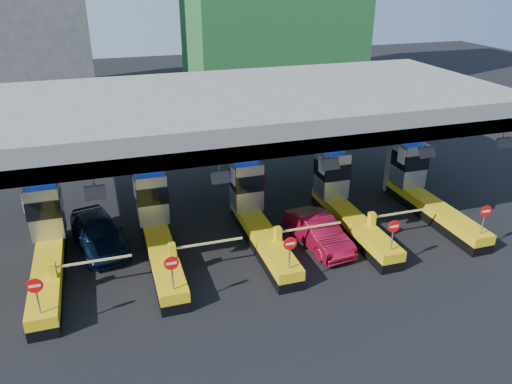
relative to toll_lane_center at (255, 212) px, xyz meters
name	(u,v)px	position (x,y,z in m)	size (l,w,h in m)	color
ground	(257,238)	(0.00, -0.28, -1.40)	(120.00, 120.00, 0.00)	black
toll_canopy	(240,109)	(0.00, 2.59, 4.74)	(28.00, 12.09, 7.00)	slate
toll_lane_far_left	(47,242)	(-10.00, 0.00, 0.00)	(4.43, 8.00, 4.16)	black
toll_lane_left	(157,226)	(-5.00, 0.00, 0.00)	(4.43, 8.00, 4.16)	black
toll_lane_center	(255,212)	(0.00, 0.00, 0.00)	(4.43, 8.00, 4.16)	black
toll_lane_right	(343,199)	(5.00, 0.00, 0.00)	(4.43, 8.00, 4.16)	black
toll_lane_far_right	(422,188)	(10.00, 0.00, 0.00)	(4.43, 8.00, 4.16)	black
bg_building_concrete	(12,9)	(-14.00, 35.72, 7.60)	(14.00, 10.00, 18.00)	#4C4C49
van	(98,232)	(-7.76, 1.19, -0.53)	(2.06, 5.11, 1.74)	black
red_car	(319,232)	(2.73, -1.90, -0.63)	(1.62, 4.63, 1.53)	maroon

